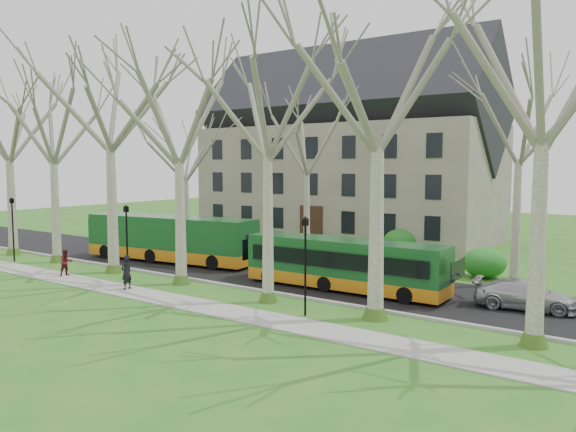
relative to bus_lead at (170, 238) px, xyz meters
The scene contains 14 objects.
ground 10.47m from the bus_lead, 29.07° to the right, with size 120.00×120.00×0.00m, color #2A6A1E.
sidewalk 11.87m from the bus_lead, 39.77° to the right, with size 70.00×2.00×0.06m, color gray.
road 9.20m from the bus_lead, ahead, with size 80.00×8.00×0.06m, color black.
curb 9.83m from the bus_lead, 21.30° to the right, with size 80.00×0.25×0.14m, color #A5A39E.
building 20.26m from the bus_lead, 80.89° to the left, with size 26.50×12.20×16.00m.
tree_row_verge 11.52m from the bus_lead, 27.60° to the right, with size 49.00×7.00×14.00m.
tree_row_far 10.68m from the bus_lead, 37.78° to the left, with size 33.00×7.00×12.00m.
lamp_row 10.90m from the bus_lead, 33.68° to the right, with size 36.22×0.22×4.30m.
hedges 10.00m from the bus_lead, 64.01° to the left, with size 30.60×8.60×2.00m.
bus_lead is the anchor object (origin of this frame).
bus_follow 14.00m from the bus_lead, ahead, with size 11.02×2.29×2.75m, color #154C20, non-canonical shape.
sedan 22.75m from the bus_lead, ahead, with size 1.83×4.50×1.30m, color #A7A6AB.
pedestrian_a 8.64m from the bus_lead, 58.11° to the right, with size 0.66×0.44×1.82m, color black.
pedestrian_b 7.22m from the bus_lead, 100.32° to the right, with size 0.77×0.60×1.58m, color #501218.
Camera 1 is at (19.38, -21.18, 6.67)m, focal length 35.00 mm.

